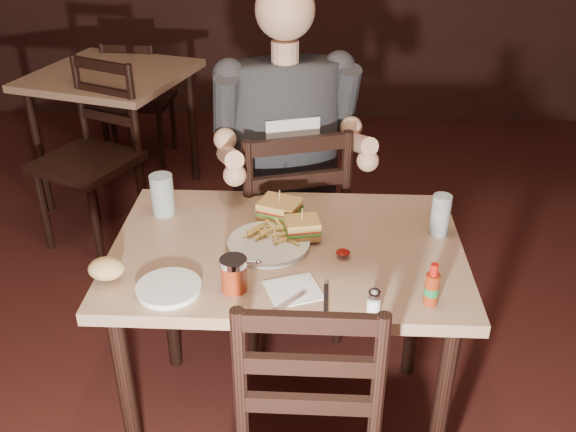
{
  "coord_description": "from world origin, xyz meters",
  "views": [
    {
      "loc": [
        0.37,
        -1.36,
        1.84
      ],
      "look_at": [
        0.28,
        0.38,
        0.85
      ],
      "focal_mm": 40.0,
      "sensor_mm": 36.0,
      "label": 1
    }
  ],
  "objects_px": {
    "chair_far": "(285,228)",
    "hot_sauce": "(432,284)",
    "glass_left": "(162,195)",
    "bg_chair_near": "(86,161)",
    "glass_right": "(440,215)",
    "syrup_dispenser": "(234,274)",
    "bg_chair_far": "(142,100)",
    "diner": "(288,118)",
    "bg_table": "(112,87)",
    "side_plate": "(169,289)",
    "main_table": "(287,271)",
    "dinner_plate": "(269,245)"
  },
  "relations": [
    {
      "from": "bg_table",
      "to": "bg_chair_near",
      "type": "distance_m",
      "value": 0.59
    },
    {
      "from": "glass_left",
      "to": "glass_right",
      "type": "relative_size",
      "value": 1.03
    },
    {
      "from": "bg_chair_far",
      "to": "diner",
      "type": "height_order",
      "value": "diner"
    },
    {
      "from": "bg_chair_far",
      "to": "chair_far",
      "type": "bearing_deg",
      "value": 123.84
    },
    {
      "from": "chair_far",
      "to": "bg_chair_near",
      "type": "xyz_separation_m",
      "value": [
        -1.05,
        0.64,
        -0.02
      ]
    },
    {
      "from": "main_table",
      "to": "side_plate",
      "type": "distance_m",
      "value": 0.42
    },
    {
      "from": "main_table",
      "to": "bg_table",
      "type": "xyz_separation_m",
      "value": [
        -1.09,
        1.77,
        0.0
      ]
    },
    {
      "from": "diner",
      "to": "syrup_dispenser",
      "type": "xyz_separation_m",
      "value": [
        -0.11,
        -0.76,
        -0.17
      ]
    },
    {
      "from": "bg_chair_far",
      "to": "hot_sauce",
      "type": "xyz_separation_m",
      "value": [
        1.49,
        -2.59,
        0.42
      ]
    },
    {
      "from": "dinner_plate",
      "to": "glass_right",
      "type": "relative_size",
      "value": 1.8
    },
    {
      "from": "glass_left",
      "to": "bg_chair_near",
      "type": "bearing_deg",
      "value": 122.41
    },
    {
      "from": "bg_table",
      "to": "diner",
      "type": "height_order",
      "value": "diner"
    },
    {
      "from": "hot_sauce",
      "to": "side_plate",
      "type": "distance_m",
      "value": 0.72
    },
    {
      "from": "bg_table",
      "to": "chair_far",
      "type": "height_order",
      "value": "chair_far"
    },
    {
      "from": "bg_table",
      "to": "bg_chair_far",
      "type": "xyz_separation_m",
      "value": [
        0.0,
        0.55,
        -0.27
      ]
    },
    {
      "from": "main_table",
      "to": "bg_chair_near",
      "type": "height_order",
      "value": "bg_chair_near"
    },
    {
      "from": "dinner_plate",
      "to": "main_table",
      "type": "bearing_deg",
      "value": 6.52
    },
    {
      "from": "hot_sauce",
      "to": "side_plate",
      "type": "height_order",
      "value": "hot_sauce"
    },
    {
      "from": "dinner_plate",
      "to": "glass_right",
      "type": "distance_m",
      "value": 0.55
    },
    {
      "from": "diner",
      "to": "main_table",
      "type": "bearing_deg",
      "value": -104.22
    },
    {
      "from": "diner",
      "to": "syrup_dispenser",
      "type": "height_order",
      "value": "diner"
    },
    {
      "from": "chair_far",
      "to": "bg_chair_near",
      "type": "bearing_deg",
      "value": -48.45
    },
    {
      "from": "glass_left",
      "to": "diner",
      "type": "bearing_deg",
      "value": 40.66
    },
    {
      "from": "bg_chair_far",
      "to": "diner",
      "type": "relative_size",
      "value": 0.85
    },
    {
      "from": "syrup_dispenser",
      "to": "side_plate",
      "type": "distance_m",
      "value": 0.19
    },
    {
      "from": "hot_sauce",
      "to": "chair_far",
      "type": "bearing_deg",
      "value": 117.51
    },
    {
      "from": "dinner_plate",
      "to": "glass_left",
      "type": "height_order",
      "value": "glass_left"
    },
    {
      "from": "syrup_dispenser",
      "to": "side_plate",
      "type": "xyz_separation_m",
      "value": [
        -0.18,
        -0.02,
        -0.04
      ]
    },
    {
      "from": "bg_chair_near",
      "to": "bg_chair_far",
      "type": "bearing_deg",
      "value": 114.5
    },
    {
      "from": "bg_table",
      "to": "hot_sauce",
      "type": "height_order",
      "value": "hot_sauce"
    },
    {
      "from": "hot_sauce",
      "to": "syrup_dispenser",
      "type": "distance_m",
      "value": 0.54
    },
    {
      "from": "syrup_dispenser",
      "to": "side_plate",
      "type": "height_order",
      "value": "syrup_dispenser"
    },
    {
      "from": "diner",
      "to": "glass_left",
      "type": "distance_m",
      "value": 0.55
    },
    {
      "from": "main_table",
      "to": "bg_table",
      "type": "bearing_deg",
      "value": 121.49
    },
    {
      "from": "syrup_dispenser",
      "to": "glass_right",
      "type": "bearing_deg",
      "value": 27.94
    },
    {
      "from": "diner",
      "to": "glass_right",
      "type": "height_order",
      "value": "diner"
    },
    {
      "from": "bg_chair_far",
      "to": "glass_left",
      "type": "xyz_separation_m",
      "value": [
        0.66,
        -2.14,
        0.43
      ]
    },
    {
      "from": "bg_table",
      "to": "glass_left",
      "type": "distance_m",
      "value": 1.72
    },
    {
      "from": "dinner_plate",
      "to": "glass_right",
      "type": "bearing_deg",
      "value": 11.06
    },
    {
      "from": "glass_right",
      "to": "chair_far",
      "type": "bearing_deg",
      "value": 137.22
    },
    {
      "from": "chair_far",
      "to": "hot_sauce",
      "type": "height_order",
      "value": "chair_far"
    },
    {
      "from": "syrup_dispenser",
      "to": "side_plate",
      "type": "relative_size",
      "value": 0.57
    },
    {
      "from": "bg_chair_near",
      "to": "chair_far",
      "type": "bearing_deg",
      "value": -7.05
    },
    {
      "from": "chair_far",
      "to": "glass_left",
      "type": "relative_size",
      "value": 6.86
    },
    {
      "from": "syrup_dispenser",
      "to": "main_table",
      "type": "bearing_deg",
      "value": 59.33
    },
    {
      "from": "main_table",
      "to": "syrup_dispenser",
      "type": "height_order",
      "value": "syrup_dispenser"
    },
    {
      "from": "bg_table",
      "to": "chair_far",
      "type": "distance_m",
      "value": 1.6
    },
    {
      "from": "glass_left",
      "to": "syrup_dispenser",
      "type": "relative_size",
      "value": 1.42
    },
    {
      "from": "bg_table",
      "to": "side_plate",
      "type": "height_order",
      "value": "side_plate"
    },
    {
      "from": "main_table",
      "to": "glass_left",
      "type": "height_order",
      "value": "glass_left"
    }
  ]
}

